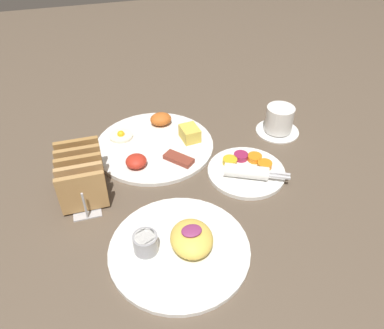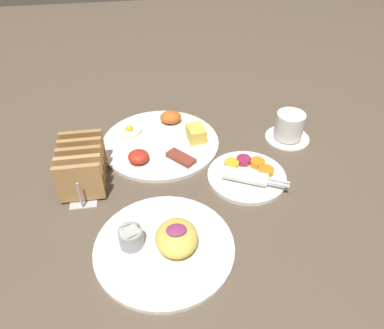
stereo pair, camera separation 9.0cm
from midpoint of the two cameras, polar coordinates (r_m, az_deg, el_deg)
ground_plane at (r=0.87m, az=0.77°, el=-3.86°), size 3.00×3.00×0.00m
plate_breakfast at (r=1.01m, az=-2.09°, el=3.53°), size 0.31×0.31×0.05m
plate_condiments at (r=0.91m, az=11.17°, el=-1.68°), size 0.19×0.19×0.04m
plate_foreground at (r=0.75m, az=-0.68°, el=-12.16°), size 0.28×0.28×0.06m
toast_rack at (r=0.88m, az=-13.68°, el=-0.39°), size 0.10×0.18×0.10m
coffee_cup at (r=1.06m, az=16.97°, el=5.33°), size 0.12×0.12×0.08m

